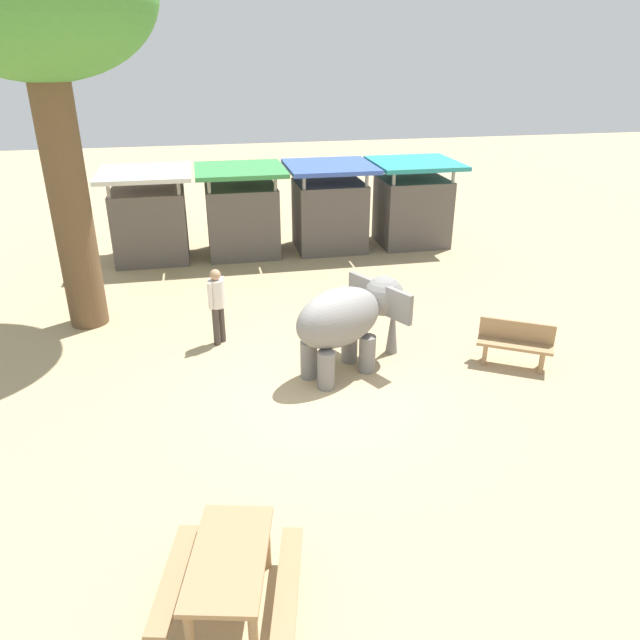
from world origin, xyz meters
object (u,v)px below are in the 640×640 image
person_handler (217,301)px  market_stall_green (242,216)px  shade_tree_main (35,4)px  market_stall_blue (329,211)px  picnic_table_near (230,568)px  elephant (349,318)px  wooden_bench (515,343)px  market_stall_white (150,220)px  market_stall_teal (412,207)px

person_handler → market_stall_green: size_ratio=0.64×
shade_tree_main → market_stall_blue: (6.41, 4.27, -5.21)m
person_handler → picnic_table_near: 6.64m
shade_tree_main → elephant: bearing=-32.3°
elephant → person_handler: (-2.35, 1.65, -0.15)m
picnic_table_near → market_stall_blue: 13.08m
wooden_bench → picnic_table_near: (-5.73, -4.55, 0.12)m
person_handler → market_stall_white: market_stall_white is taller
market_stall_teal → market_stall_green: bearing=180.0°
picnic_table_near → person_handler: bearing=-168.7°
person_handler → market_stall_blue: bearing=98.2°
picnic_table_near → market_stall_green: size_ratio=0.71×
person_handler → market_stall_teal: (6.20, 5.87, 0.19)m
wooden_bench → market_stall_green: market_stall_green is taller
wooden_bench → market_stall_teal: 8.01m
elephant → market_stall_green: (-1.34, 7.52, 0.05)m
market_stall_green → market_stall_teal: 5.20m
person_handler → market_stall_blue: (3.60, 5.87, 0.19)m
elephant → shade_tree_main: bearing=120.5°
market_stall_teal → shade_tree_main: bearing=-154.7°
picnic_table_near → market_stall_blue: market_stall_blue is taller
person_handler → shade_tree_main: shade_tree_main is taller
wooden_bench → picnic_table_near: size_ratio=0.78×
market_stall_white → market_stall_blue: 5.20m
market_stall_teal → picnic_table_near: bearing=-117.1°
wooden_bench → market_stall_teal: market_stall_teal is taller
market_stall_teal → elephant: bearing=-117.2°
wooden_bench → market_stall_green: size_ratio=0.56×
market_stall_white → market_stall_teal: size_ratio=1.00×
market_stall_white → market_stall_blue: size_ratio=1.00×
picnic_table_near → market_stall_blue: bearing=176.1°
elephant → person_handler: elephant is taller
picnic_table_near → market_stall_teal: 14.05m
wooden_bench → market_stall_blue: market_stall_blue is taller
wooden_bench → market_stall_white: bearing=-17.4°
shade_tree_main → picnic_table_near: (2.61, -8.23, -5.76)m
person_handler → shade_tree_main: bearing=-170.1°
person_handler → market_stall_blue: market_stall_blue is taller
picnic_table_near → market_stall_white: 12.59m
person_handler → market_stall_green: 5.96m
wooden_bench → person_handler: bearing=10.1°
market_stall_blue → wooden_bench: bearing=-76.4°
person_handler → shade_tree_main: (-2.80, 1.61, 5.40)m
elephant → market_stall_blue: 7.62m
elephant → market_stall_blue: (1.26, 7.52, 0.05)m
elephant → market_stall_blue: size_ratio=0.96×
person_handler → shade_tree_main: size_ratio=0.20×
market_stall_blue → market_stall_teal: bearing=0.0°
market_stall_green → market_stall_blue: size_ratio=1.00×
person_handler → market_stall_green: (1.00, 5.87, 0.19)m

